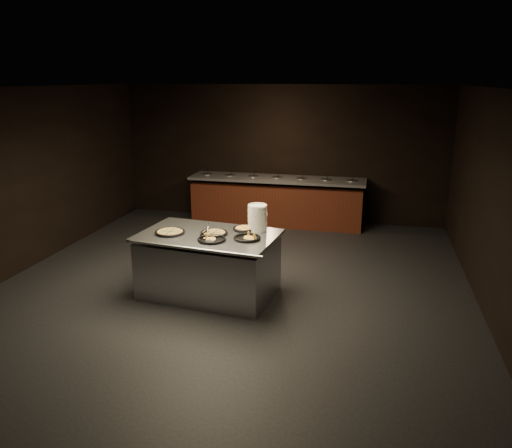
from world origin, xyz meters
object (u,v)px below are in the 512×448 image
object	(u,v)px
serving_counter	(209,266)
pan_veggie_whole	(170,232)
plate_stack	(257,218)
pan_cheese_whole	(214,233)

from	to	relation	value
serving_counter	pan_veggie_whole	size ratio (longest dim) A/B	4.79
plate_stack	pan_cheese_whole	xyz separation A→B (m)	(-0.55, -0.32, -0.17)
pan_veggie_whole	pan_cheese_whole	distance (m)	0.63
pan_veggie_whole	pan_cheese_whole	xyz separation A→B (m)	(0.62, 0.10, -0.00)
pan_veggie_whole	plate_stack	bearing A→B (deg)	19.84
serving_counter	plate_stack	size ratio (longest dim) A/B	5.37
plate_stack	pan_cheese_whole	world-z (taller)	plate_stack
plate_stack	serving_counter	bearing A→B (deg)	-152.93
plate_stack	pan_veggie_whole	bearing A→B (deg)	-160.16
plate_stack	pan_veggie_whole	distance (m)	1.26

